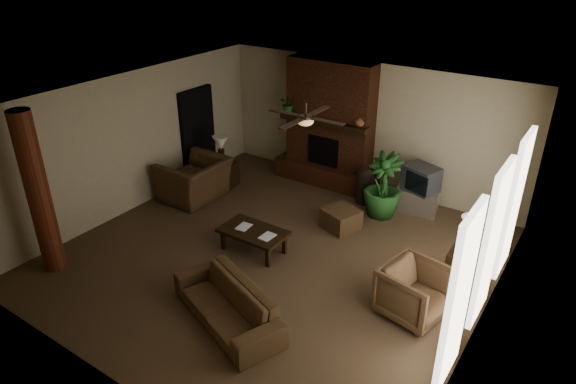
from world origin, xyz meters
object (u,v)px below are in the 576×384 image
Objects in this scene: side_table_right at (463,267)px; lamp_left at (221,145)px; armchair_right at (415,290)px; tv_stand at (417,200)px; coffee_table at (253,233)px; floor_vase at (365,184)px; floor_plant at (382,198)px; armchair_left at (194,173)px; ottoman at (341,219)px; log_column at (38,194)px; lamp_right at (471,229)px; side_table_left at (224,175)px; sofa at (227,298)px.

lamp_left is at bearing 174.22° from side_table_right.
tv_stand is (-1.16, 3.14, -0.21)m from armchair_right.
coffee_table is at bearing -160.71° from side_table_right.
floor_vase is 0.58× the size of floor_plant.
ottoman is (3.24, 0.62, -0.38)m from armchair_left.
log_column is 4.31× the size of lamp_left.
lamp_right is (5.73, 0.22, 0.42)m from armchair_left.
side_table_left is 1.00× the size of side_table_right.
ottoman is at bearing 170.65° from side_table_right.
armchair_left reaches higher than floor_vase.
lamp_right is at bearing -5.77° from armchair_right.
log_column is at bearing -128.81° from floor_plant.
armchair_right is at bearing 22.04° from log_column.
lamp_right reaches higher than sofa.
coffee_table is 1.85× the size of lamp_left.
coffee_table is (-3.03, 0.05, -0.08)m from armchair_right.
coffee_table is 3.60m from side_table_right.
coffee_table is 1.85× the size of lamp_right.
lamp_left reaches higher than ottoman.
coffee_table is 2.00× the size of ottoman.
lamp_left is (-3.56, -0.76, 0.63)m from floor_plant.
tv_stand is at bearing 13.66° from floor_vase.
tv_stand is 1.31× the size of lamp_left.
armchair_right is at bearing -18.96° from lamp_left.
side_table_right is at bearing -5.78° from lamp_left.
armchair_left reaches higher than coffee_table.
log_column reaches higher than ottoman.
floor_vase is at bearing -176.49° from tv_stand.
lamp_left is (-5.25, 1.80, 0.55)m from armchair_right.
floor_vase reaches higher than floor_plant.
floor_vase is 3.25m from lamp_left.
side_table_right is 0.85× the size of lamp_right.
armchair_right is 5.54m from side_table_left.
ottoman is 0.45× the size of floor_plant.
floor_vase is at bearing 120.47° from armchair_left.
side_table_right is (5.94, 3.49, -1.12)m from log_column.
side_table_left is 5.63m from side_table_right.
lamp_right is (0.38, 1.24, 0.55)m from armchair_right.
side_table_left is (-5.23, 1.84, -0.18)m from armchair_right.
side_table_left is at bearing 81.72° from armchair_right.
floor_plant is (3.87, 4.81, -1.03)m from log_column.
tv_stand is (1.87, 3.09, -0.12)m from coffee_table.
lamp_right is (5.94, 3.50, -0.40)m from log_column.
floor_vase reaches higher than side_table_right.
armchair_right is 3.03m from coffee_table.
lamp_right is (2.61, -1.63, 0.57)m from floor_vase.
sofa is 4.89m from tv_stand.
lamp_right is at bearing -31.97° from floor_vase.
floor_plant reaches higher than side_table_left.
lamp_left and lamp_right have the same top height.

